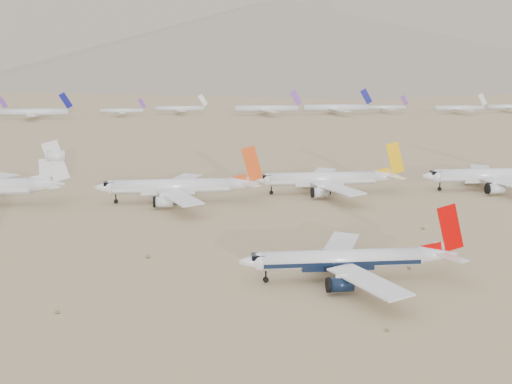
# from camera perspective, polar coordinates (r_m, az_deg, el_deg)

# --- Properties ---
(ground) EXTENTS (7000.00, 7000.00, 0.00)m
(ground) POSITION_cam_1_polar(r_m,az_deg,el_deg) (131.29, 3.48, -7.41)
(ground) COLOR #988158
(ground) RESTS_ON ground
(main_airliner) EXTENTS (42.79, 41.79, 15.10)m
(main_airliner) POSITION_cam_1_polar(r_m,az_deg,el_deg) (128.88, 8.43, -5.96)
(main_airliner) COLOR silver
(main_airliner) RESTS_ON ground
(row2_navy_widebody) EXTENTS (47.67, 46.62, 16.96)m
(row2_navy_widebody) POSITION_cam_1_polar(r_m,az_deg,el_deg) (223.73, 20.54, 1.38)
(row2_navy_widebody) COLOR silver
(row2_navy_widebody) RESTS_ON ground
(row2_gold_tail) EXTENTS (46.22, 45.21, 16.46)m
(row2_gold_tail) POSITION_cam_1_polar(r_m,az_deg,el_deg) (205.52, 6.42, 1.15)
(row2_gold_tail) COLOR silver
(row2_gold_tail) RESTS_ON ground
(row2_orange_tail) EXTENTS (47.39, 46.36, 16.90)m
(row2_orange_tail) POSITION_cam_1_polar(r_m,az_deg,el_deg) (193.47, -6.91, 0.47)
(row2_orange_tail) COLOR silver
(row2_orange_tail) RESTS_ON ground
(distant_storage_row) EXTENTS (677.11, 62.95, 16.05)m
(distant_storage_row) POSITION_cam_1_polar(r_m,az_deg,el_deg) (462.25, 3.64, 7.42)
(distant_storage_row) COLOR silver
(distant_storage_row) RESTS_ON ground
(foothills) EXTENTS (4637.50, 1395.00, 155.00)m
(foothills) POSITION_cam_1_polar(r_m,az_deg,el_deg) (1338.84, 18.88, 12.73)
(foothills) COLOR slate
(foothills) RESTS_ON ground
(desert_scrub) EXTENTS (261.14, 126.47, 0.63)m
(desert_scrub) POSITION_cam_1_polar(r_m,az_deg,el_deg) (105.90, 10.49, -12.47)
(desert_scrub) COLOR brown
(desert_scrub) RESTS_ON ground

